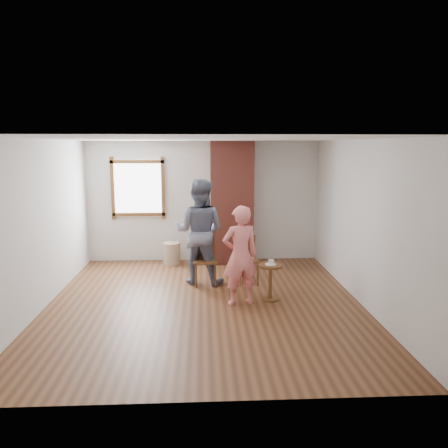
{
  "coord_description": "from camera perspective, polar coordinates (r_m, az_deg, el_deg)",
  "views": [
    {
      "loc": [
        -0.02,
        -6.69,
        2.5
      ],
      "look_at": [
        0.35,
        0.8,
        1.15
      ],
      "focal_mm": 35.0,
      "sensor_mm": 36.0,
      "label": 1
    }
  ],
  "objects": [
    {
      "name": "dining_chair_right",
      "position": [
        8.05,
        2.87,
        -4.3
      ],
      "size": [
        0.46,
        0.46,
        0.87
      ],
      "rotation": [
        0.0,
        0.0,
        0.16
      ],
      "color": "brown",
      "rests_on": "ground"
    },
    {
      "name": "brick_chimney",
      "position": [
        9.29,
        1.0,
        2.78
      ],
      "size": [
        0.9,
        0.5,
        2.6
      ],
      "primitive_type": "cube",
      "color": "#A04638",
      "rests_on": "ground"
    },
    {
      "name": "cake_slice",
      "position": [
        7.14,
        6.19,
        -4.99
      ],
      "size": [
        0.08,
        0.07,
        0.06
      ],
      "primitive_type": "cube",
      "color": "white",
      "rests_on": "cake_plate"
    },
    {
      "name": "person_pink",
      "position": [
        6.89,
        2.12,
        -4.13
      ],
      "size": [
        0.66,
        0.51,
        1.59
      ],
      "primitive_type": "imported",
      "rotation": [
        0.0,
        0.0,
        3.39
      ],
      "color": "#F77B7B",
      "rests_on": "ground"
    },
    {
      "name": "man",
      "position": [
        7.95,
        -3.26,
        -1.0
      ],
      "size": [
        1.09,
        0.95,
        1.92
      ],
      "primitive_type": "imported",
      "rotation": [
        0.0,
        0.0,
        2.87
      ],
      "color": "#121632",
      "rests_on": "ground"
    },
    {
      "name": "room_shell",
      "position": [
        7.33,
        -3.12,
        4.77
      ],
      "size": [
        5.04,
        5.52,
        2.62
      ],
      "color": "silver",
      "rests_on": "ground"
    },
    {
      "name": "dark_pot",
      "position": [
        9.43,
        -6.53,
        -4.73
      ],
      "size": [
        0.16,
        0.16,
        0.16
      ],
      "primitive_type": "cylinder",
      "rotation": [
        0.0,
        0.0,
        -0.01
      ],
      "color": "black",
      "rests_on": "ground"
    },
    {
      "name": "dining_chair_left",
      "position": [
        7.98,
        -2.64,
        -4.27
      ],
      "size": [
        0.47,
        0.47,
        0.9
      ],
      "rotation": [
        0.0,
        0.0,
        0.11
      ],
      "color": "brown",
      "rests_on": "ground"
    },
    {
      "name": "side_table",
      "position": [
        7.2,
        6.08,
        -6.79
      ],
      "size": [
        0.4,
        0.4,
        0.6
      ],
      "color": "brown",
      "rests_on": "ground"
    },
    {
      "name": "cake_plate",
      "position": [
        7.15,
        6.11,
        -5.25
      ],
      "size": [
        0.18,
        0.18,
        0.01
      ],
      "primitive_type": "cylinder",
      "color": "white",
      "rests_on": "side_table"
    },
    {
      "name": "stoneware_crock",
      "position": [
        9.4,
        -6.84,
        -3.83
      ],
      "size": [
        0.46,
        0.46,
        0.47
      ],
      "primitive_type": "cylinder",
      "rotation": [
        0.0,
        0.0,
        -0.3
      ],
      "color": "tan",
      "rests_on": "ground"
    },
    {
      "name": "ground",
      "position": [
        7.15,
        -2.54,
        -10.29
      ],
      "size": [
        5.5,
        5.5,
        0.0
      ],
      "primitive_type": "plane",
      "color": "brown",
      "rests_on": "ground"
    }
  ]
}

